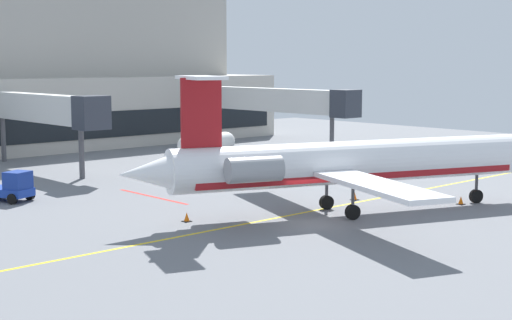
{
  "coord_description": "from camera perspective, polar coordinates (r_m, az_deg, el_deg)",
  "views": [
    {
      "loc": [
        -31.65,
        -29.6,
        9.28
      ],
      "look_at": [
        1.26,
        6.07,
        3.0
      ],
      "focal_mm": 53.03,
      "sensor_mm": 36.0,
      "label": 1
    }
  ],
  "objects": [
    {
      "name": "fuel_tank",
      "position": [
        75.28,
        -3.72,
        1.25
      ],
      "size": [
        7.47,
        2.62,
        2.25
      ],
      "color": "white",
      "rests_on": "ground"
    },
    {
      "name": "baggage_tug",
      "position": [
        53.39,
        -17.96,
        -1.98
      ],
      "size": [
        3.05,
        3.75,
        2.05
      ],
      "color": "#19389E",
      "rests_on": "ground"
    },
    {
      "name": "regional_jet",
      "position": [
        46.65,
        7.01,
        -0.21
      ],
      "size": [
        28.03,
        22.07,
        8.53
      ],
      "color": "white",
      "rests_on": "ground"
    },
    {
      "name": "jet_bridge_west",
      "position": [
        67.0,
        -15.61,
        3.71
      ],
      "size": [
        2.4,
        18.66,
        6.71
      ],
      "color": "silver",
      "rests_on": "ground"
    },
    {
      "name": "safety_cone_charlie",
      "position": [
        51.54,
        15.2,
        -2.98
      ],
      "size": [
        0.47,
        0.47,
        0.55
      ],
      "color": "orange",
      "rests_on": "ground"
    },
    {
      "name": "jet_bridge_east",
      "position": [
        79.3,
        1.25,
        4.52
      ],
      "size": [
        2.4,
        23.61,
        6.72
      ],
      "color": "silver",
      "rests_on": "ground"
    },
    {
      "name": "safety_cone_alpha",
      "position": [
        44.61,
        -5.24,
        -4.34
      ],
      "size": [
        0.47,
        0.47,
        0.55
      ],
      "color": "orange",
      "rests_on": "ground"
    },
    {
      "name": "terminal_building",
      "position": [
        84.15,
        -16.63,
        5.48
      ],
      "size": [
        67.36,
        11.22,
        17.86
      ],
      "color": "#B7B2A8",
      "rests_on": "ground"
    },
    {
      "name": "safety_cone_bravo",
      "position": [
        51.74,
        7.45,
        -2.74
      ],
      "size": [
        0.47,
        0.47,
        0.55
      ],
      "color": "orange",
      "rests_on": "ground"
    },
    {
      "name": "ground",
      "position": [
        44.33,
        4.14,
        -4.8
      ],
      "size": [
        120.0,
        120.0,
        0.11
      ],
      "color": "slate"
    }
  ]
}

